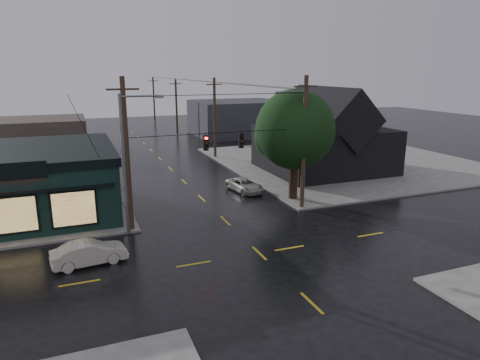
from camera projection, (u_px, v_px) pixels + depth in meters
name	position (u px, v px, depth m)	size (l,w,h in m)	color
ground_plane	(259.00, 253.00, 25.28)	(160.00, 160.00, 0.00)	black
sidewalk_ne	(345.00, 161.00, 50.37)	(28.00, 28.00, 0.15)	#615F5A
ne_building	(325.00, 129.00, 44.79)	(12.60, 11.60, 8.75)	black
corner_tree	(295.00, 130.00, 34.29)	(6.44, 6.44, 8.94)	black
utility_pole_nw	(132.00, 231.00, 28.83)	(2.00, 0.32, 10.15)	black
utility_pole_ne	(301.00, 208.00, 33.44)	(2.00, 0.32, 10.15)	black
utility_pole_far_a	(215.00, 158.00, 52.81)	(2.00, 0.32, 9.65)	black
utility_pole_far_b	(178.00, 135.00, 70.83)	(2.00, 0.32, 9.15)	black
utility_pole_far_c	(155.00, 122.00, 88.85)	(2.00, 0.32, 9.15)	black
span_signal_assembly	(224.00, 141.00, 29.75)	(13.00, 0.48, 1.23)	black
streetlight_nw	(129.00, 235.00, 28.10)	(5.40, 0.30, 9.15)	slate
streetlight_ne	(303.00, 205.00, 34.25)	(5.40, 0.30, 9.15)	slate
bg_building_west	(37.00, 136.00, 55.81)	(12.00, 10.00, 4.40)	#382C28
bg_building_east	(237.00, 118.00, 70.80)	(14.00, 12.00, 5.60)	#2A2A30
sedan_cream	(89.00, 253.00, 23.70)	(1.41, 4.05, 1.34)	beige
suv_silver	(245.00, 185.00, 38.02)	(1.92, 4.17, 1.16)	#AFAFA1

